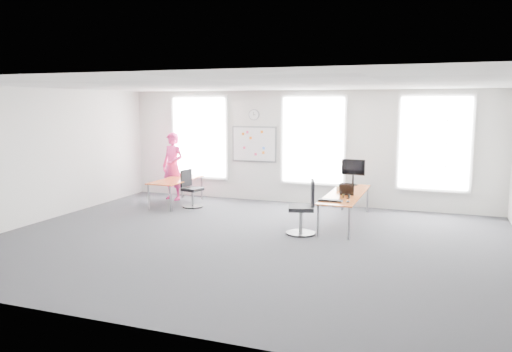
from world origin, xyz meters
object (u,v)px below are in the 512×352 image
at_px(desk_left, 176,181).
at_px(headphones, 346,196).
at_px(chair_left, 191,191).
at_px(monitor, 353,170).
at_px(chair_right, 304,211).
at_px(desk_right, 346,195).
at_px(keyboard, 330,201).
at_px(person, 173,166).

xyz_separation_m(desk_left, headphones, (4.67, -1.11, 0.10)).
bearing_deg(chair_left, monitor, -68.24).
height_order(desk_left, chair_right, chair_right).
height_order(desk_left, headphones, headphones).
bearing_deg(desk_left, desk_right, -7.00).
distance_m(desk_right, chair_right, 1.39).
xyz_separation_m(chair_left, keyboard, (3.93, -1.41, 0.26)).
relative_size(desk_left, chair_left, 1.92).
xyz_separation_m(desk_right, keyboard, (-0.13, -1.00, 0.06)).
distance_m(desk_left, monitor, 4.60).
xyz_separation_m(keyboard, monitor, (0.10, 2.18, 0.37)).
xyz_separation_m(desk_left, chair_right, (3.95, -1.80, -0.13)).
bearing_deg(chair_right, desk_right, 137.62).
distance_m(desk_left, person, 0.77).
height_order(chair_right, person, person).
distance_m(chair_left, person, 1.28).
relative_size(person, keyboard, 3.78).
distance_m(person, keyboard, 5.31).
bearing_deg(keyboard, desk_left, 160.89).
xyz_separation_m(person, headphones, (5.09, -1.68, -0.21)).
xyz_separation_m(chair_left, headphones, (4.17, -0.95, 0.30)).
distance_m(desk_left, chair_left, 0.57).
bearing_deg(chair_left, keyboard, -98.75).
bearing_deg(keyboard, monitor, 87.73).
distance_m(desk_left, keyboard, 4.71).
bearing_deg(headphones, keyboard, -113.20).
distance_m(desk_left, headphones, 4.80).
relative_size(chair_left, monitor, 1.52).
relative_size(desk_right, person, 1.49).
xyz_separation_m(chair_right, monitor, (0.58, 2.41, 0.57)).
bearing_deg(person, chair_right, -16.19).
bearing_deg(keyboard, chair_right, -153.73).
height_order(desk_right, desk_left, same).
bearing_deg(desk_left, person, 126.05).
relative_size(desk_left, keyboard, 3.76).
bearing_deg(monitor, chair_left, -163.54).
xyz_separation_m(desk_right, chair_left, (-4.06, 0.40, -0.21)).
bearing_deg(monitor, headphones, -79.86).
relative_size(person, headphones, 11.42).
bearing_deg(monitor, desk_left, -166.68).
height_order(person, monitor, person).
bearing_deg(desk_left, monitor, 7.67).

